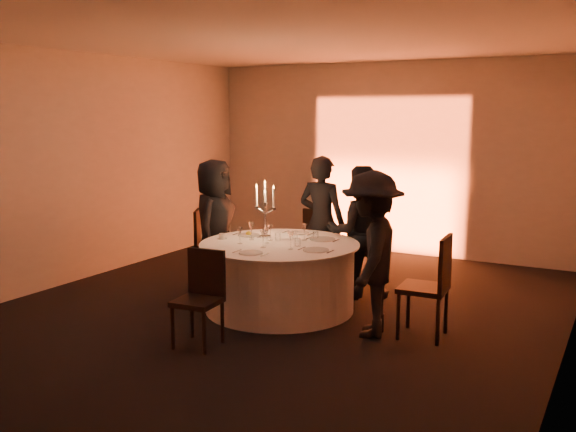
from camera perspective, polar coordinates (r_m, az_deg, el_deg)
The scene contains 36 objects.
floor at distance 7.40m, azimuth -0.75°, elevation -8.27°, with size 7.00×7.00×0.00m, color black.
ceiling at distance 7.10m, azimuth -0.80°, elevation 15.50°, with size 7.00×7.00×0.00m, color silver.
wall_back at distance 10.28m, azimuth 8.89°, elevation 5.09°, with size 7.00×7.00×0.00m, color beige.
wall_front at distance 4.42m, azimuth -23.66°, elevation -1.03°, with size 7.00×7.00×0.00m, color beige.
wall_left at distance 8.95m, azimuth -17.80°, elevation 4.15°, with size 7.00×7.00×0.00m, color beige.
wall_right at distance 6.21m, azimuth 24.14°, elevation 1.70°, with size 7.00×7.00×0.00m, color beige.
uplighter_fixture at distance 10.20m, azimuth 8.12°, elevation -3.16°, with size 0.25×0.12×0.10m, color black.
banquet_table at distance 7.29m, azimuth -0.76°, elevation -5.39°, with size 1.80×1.80×0.77m.
chair_left at distance 8.78m, azimuth -7.35°, elevation -2.07°, with size 0.55×0.55×0.92m.
chair_back_left at distance 8.92m, azimuth 2.79°, elevation -1.88°, with size 0.46×0.46×0.91m.
chair_back_right at distance 8.04m, azimuth 6.85°, elevation -2.62°, with size 0.59×0.59×1.03m.
chair_right at distance 6.49m, azimuth 12.72°, elevation -5.62°, with size 0.48×0.48×1.04m.
chair_front at distance 6.26m, azimuth -7.72°, elevation -6.72°, with size 0.43×0.44×0.92m.
guest_left at distance 8.06m, azimuth -6.56°, elevation -0.83°, with size 0.81×0.52×1.65m, color black.
guest_back_left at distance 8.16m, azimuth 3.02°, elevation -0.53°, with size 0.62×0.40×1.69m, color black.
guest_back_right at distance 7.75m, azimuth 6.32°, elevation -1.43°, with size 0.78×0.61×1.60m, color black.
guest_right at distance 6.44m, azimuth 7.43°, elevation -3.36°, with size 1.07×0.62×1.66m, color black.
plate_left at distance 7.65m, azimuth -3.52°, elevation -1.61°, with size 0.36×0.26×0.08m.
plate_back_left at distance 7.77m, azimuth 0.89°, elevation -1.51°, with size 0.36×0.27×0.01m.
plate_back_right at distance 7.40m, azimuth 3.09°, elevation -2.07°, with size 0.35×0.29×0.01m.
plate_right at distance 6.82m, azimuth 2.50°, elevation -3.04°, with size 0.36×0.28×0.01m.
plate_front at distance 6.69m, azimuth -3.34°, elevation -3.29°, with size 0.36×0.25×0.01m.
coffee_cup at distance 7.47m, azimuth -5.87°, elevation -1.82°, with size 0.11×0.11×0.07m.
candelabra at distance 7.50m, azimuth -2.05°, elevation -0.13°, with size 0.29×0.14×0.68m.
wine_glass_a at distance 7.47m, azimuth -3.27°, elevation -0.94°, with size 0.07×0.07×0.19m.
wine_glass_b at distance 7.16m, azimuth -4.30°, elevation -1.40°, with size 0.07×0.07×0.19m.
wine_glass_c at distance 7.33m, azimuth 1.47°, elevation -1.12°, with size 0.07×0.07×0.19m.
wine_glass_d at distance 7.32m, azimuth -1.58°, elevation -1.14°, with size 0.07×0.07×0.19m.
wine_glass_e at distance 7.37m, azimuth -3.28°, elevation -1.08°, with size 0.07×0.07×0.19m.
wine_glass_f at distance 7.17m, azimuth -1.89°, elevation -1.37°, with size 0.07×0.07×0.19m.
wine_glass_g at distance 6.85m, azimuth 0.25°, elevation -1.87°, with size 0.07×0.07×0.19m.
wine_glass_h at distance 6.94m, azimuth -2.24°, elevation -1.72°, with size 0.07×0.07×0.19m.
tumbler_a at distance 7.44m, azimuth 0.64°, elevation -1.69°, with size 0.07×0.07×0.09m, color silver.
tumbler_b at distance 7.33m, azimuth -0.92°, elevation -1.86°, with size 0.07×0.07×0.09m, color silver.
tumbler_c at distance 7.41m, azimuth 2.47°, elevation -1.74°, with size 0.07×0.07×0.09m, color silver.
tumbler_d at distance 7.04m, azimuth 0.86°, elevation -2.34°, with size 0.07×0.07×0.09m, color silver.
Camera 1 is at (3.47, -6.15, 2.23)m, focal length 40.00 mm.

